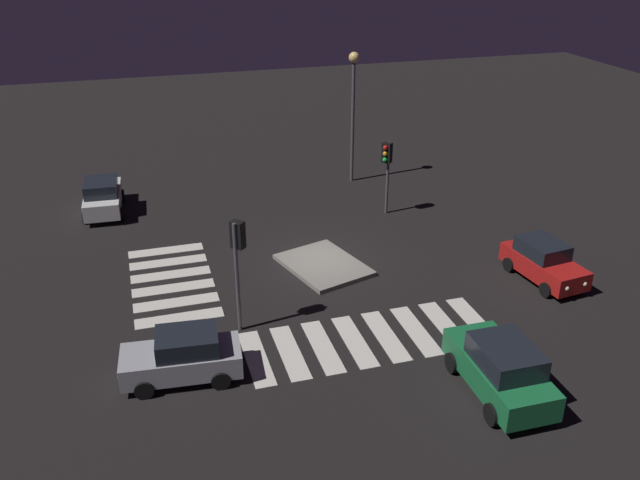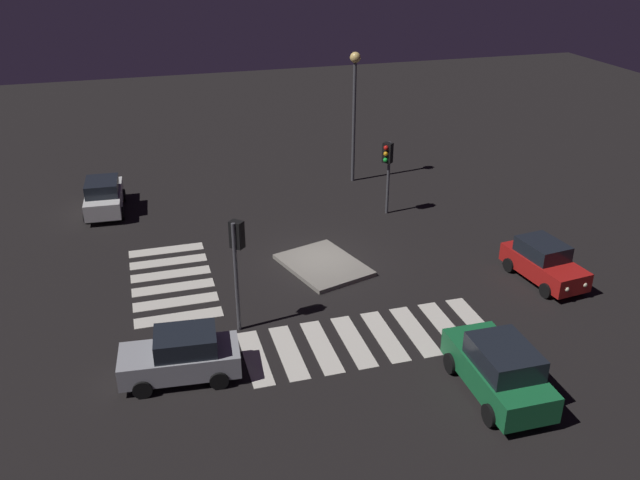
{
  "view_description": "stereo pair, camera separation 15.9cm",
  "coord_description": "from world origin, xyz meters",
  "px_view_note": "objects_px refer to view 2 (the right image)",
  "views": [
    {
      "loc": [
        24.22,
        -7.22,
        13.14
      ],
      "look_at": [
        0.0,
        0.0,
        1.0
      ],
      "focal_mm": 37.53,
      "sensor_mm": 36.0,
      "label": 1
    },
    {
      "loc": [
        24.26,
        -7.06,
        13.14
      ],
      "look_at": [
        0.0,
        0.0,
        1.0
      ],
      "focal_mm": 37.53,
      "sensor_mm": 36.0,
      "label": 2
    }
  ],
  "objects_px": {
    "car_white": "(104,196)",
    "car_green": "(499,369)",
    "traffic_island": "(323,265)",
    "car_silver": "(181,356)",
    "car_red": "(544,262)",
    "traffic_light_east": "(237,249)",
    "street_lamp": "(354,94)",
    "traffic_light_west": "(388,161)"
  },
  "relations": [
    {
      "from": "traffic_island",
      "to": "car_silver",
      "type": "distance_m",
      "value": 8.73
    },
    {
      "from": "car_green",
      "to": "car_silver",
      "type": "bearing_deg",
      "value": 69.89
    },
    {
      "from": "car_red",
      "to": "car_silver",
      "type": "bearing_deg",
      "value": -87.13
    },
    {
      "from": "car_green",
      "to": "car_white",
      "type": "xyz_separation_m",
      "value": [
        -18.07,
        -11.48,
        -0.05
      ]
    },
    {
      "from": "traffic_island",
      "to": "street_lamp",
      "type": "distance_m",
      "value": 11.47
    },
    {
      "from": "car_green",
      "to": "traffic_light_west",
      "type": "xyz_separation_m",
      "value": [
        -13.9,
        1.78,
        1.87
      ]
    },
    {
      "from": "street_lamp",
      "to": "traffic_island",
      "type": "bearing_deg",
      "value": -25.48
    },
    {
      "from": "car_white",
      "to": "traffic_light_west",
      "type": "xyz_separation_m",
      "value": [
        4.17,
        13.26,
        1.92
      ]
    },
    {
      "from": "car_red",
      "to": "street_lamp",
      "type": "relative_size",
      "value": 0.55
    },
    {
      "from": "car_red",
      "to": "car_silver",
      "type": "xyz_separation_m",
      "value": [
        2.4,
        -14.54,
        0.01
      ]
    },
    {
      "from": "car_red",
      "to": "street_lamp",
      "type": "height_order",
      "value": "street_lamp"
    },
    {
      "from": "traffic_island",
      "to": "car_green",
      "type": "xyz_separation_m",
      "value": [
        9.4,
        2.74,
        0.81
      ]
    },
    {
      "from": "traffic_light_west",
      "to": "car_silver",
      "type": "bearing_deg",
      "value": 2.38
    },
    {
      "from": "car_silver",
      "to": "car_white",
      "type": "bearing_deg",
      "value": -75.7
    },
    {
      "from": "car_white",
      "to": "car_silver",
      "type": "xyz_separation_m",
      "value": [
        14.57,
        2.34,
        -0.04
      ]
    },
    {
      "from": "traffic_island",
      "to": "traffic_light_west",
      "type": "height_order",
      "value": "traffic_light_west"
    },
    {
      "from": "car_white",
      "to": "car_green",
      "type": "bearing_deg",
      "value": -144.6
    },
    {
      "from": "traffic_light_east",
      "to": "street_lamp",
      "type": "height_order",
      "value": "street_lamp"
    },
    {
      "from": "traffic_island",
      "to": "car_green",
      "type": "height_order",
      "value": "car_green"
    },
    {
      "from": "traffic_island",
      "to": "car_red",
      "type": "height_order",
      "value": "car_red"
    },
    {
      "from": "car_silver",
      "to": "traffic_light_west",
      "type": "relative_size",
      "value": 1.06
    },
    {
      "from": "car_red",
      "to": "traffic_light_east",
      "type": "height_order",
      "value": "traffic_light_east"
    },
    {
      "from": "traffic_light_west",
      "to": "car_green",
      "type": "bearing_deg",
      "value": 41.46
    },
    {
      "from": "traffic_island",
      "to": "street_lamp",
      "type": "height_order",
      "value": "street_lamp"
    },
    {
      "from": "car_green",
      "to": "traffic_light_west",
      "type": "height_order",
      "value": "traffic_light_west"
    },
    {
      "from": "traffic_island",
      "to": "car_green",
      "type": "bearing_deg",
      "value": 16.27
    },
    {
      "from": "car_silver",
      "to": "traffic_light_west",
      "type": "height_order",
      "value": "traffic_light_west"
    },
    {
      "from": "car_silver",
      "to": "traffic_island",
      "type": "bearing_deg",
      "value": -132.14
    },
    {
      "from": "traffic_island",
      "to": "car_silver",
      "type": "relative_size",
      "value": 1.12
    },
    {
      "from": "traffic_light_west",
      "to": "street_lamp",
      "type": "distance_m",
      "value": 5.34
    },
    {
      "from": "traffic_island",
      "to": "car_red",
      "type": "bearing_deg",
      "value": 66.76
    },
    {
      "from": "traffic_island",
      "to": "car_silver",
      "type": "height_order",
      "value": "car_silver"
    },
    {
      "from": "car_green",
      "to": "traffic_light_east",
      "type": "relative_size",
      "value": 1.03
    },
    {
      "from": "traffic_island",
      "to": "traffic_light_east",
      "type": "relative_size",
      "value": 1.05
    },
    {
      "from": "car_red",
      "to": "traffic_light_east",
      "type": "bearing_deg",
      "value": -96.14
    },
    {
      "from": "car_silver",
      "to": "street_lamp",
      "type": "distance_m",
      "value": 19.22
    },
    {
      "from": "traffic_island",
      "to": "traffic_light_east",
      "type": "distance_m",
      "value": 6.23
    },
    {
      "from": "car_white",
      "to": "traffic_light_west",
      "type": "relative_size",
      "value": 1.1
    },
    {
      "from": "car_red",
      "to": "traffic_light_west",
      "type": "distance_m",
      "value": 9.0
    },
    {
      "from": "traffic_island",
      "to": "street_lamp",
      "type": "bearing_deg",
      "value": 154.52
    },
    {
      "from": "car_white",
      "to": "car_silver",
      "type": "height_order",
      "value": "car_white"
    },
    {
      "from": "traffic_light_east",
      "to": "car_white",
      "type": "bearing_deg",
      "value": 65.63
    }
  ]
}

